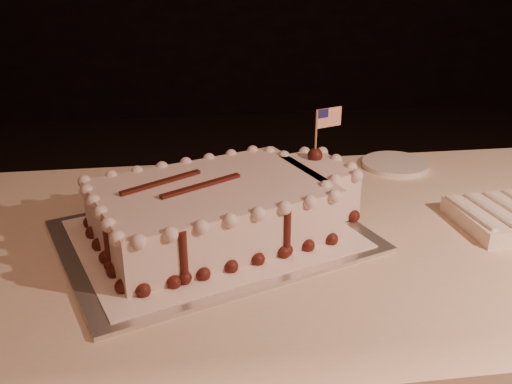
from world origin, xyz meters
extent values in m
cube|color=silver|center=(-0.17, 0.61, 0.75)|extent=(0.64, 0.56, 0.01)
cube|color=white|center=(-0.17, 0.61, 0.76)|extent=(0.57, 0.50, 0.00)
cube|color=silver|center=(-0.17, 0.61, 0.81)|extent=(0.47, 0.39, 0.09)
cube|color=silver|center=(0.04, 0.69, 0.81)|extent=(0.14, 0.18, 0.09)
sphere|color=#4B1812|center=(-0.29, 0.43, 0.77)|extent=(0.02, 0.02, 0.02)
sphere|color=#4B1812|center=(-0.24, 0.44, 0.77)|extent=(0.02, 0.02, 0.02)
sphere|color=#4B1812|center=(-0.20, 0.46, 0.77)|extent=(0.02, 0.02, 0.02)
sphere|color=#4B1812|center=(-0.15, 0.48, 0.77)|extent=(0.02, 0.02, 0.02)
sphere|color=#4B1812|center=(-0.11, 0.49, 0.77)|extent=(0.02, 0.02, 0.02)
sphere|color=#4B1812|center=(-0.06, 0.51, 0.77)|extent=(0.02, 0.02, 0.02)
sphere|color=#4B1812|center=(-0.01, 0.53, 0.77)|extent=(0.02, 0.02, 0.02)
sphere|color=#4B1812|center=(0.03, 0.54, 0.77)|extent=(0.02, 0.02, 0.02)
sphere|color=#4B1812|center=(0.03, 0.59, 0.77)|extent=(0.02, 0.02, 0.02)
sphere|color=#4B1812|center=(0.05, 0.61, 0.77)|extent=(0.02, 0.02, 0.02)
sphere|color=#4B1812|center=(0.10, 0.63, 0.77)|extent=(0.02, 0.02, 0.02)
sphere|color=#4B1812|center=(0.10, 0.67, 0.77)|extent=(0.02, 0.02, 0.02)
sphere|color=#4B1812|center=(0.08, 0.71, 0.77)|extent=(0.02, 0.02, 0.02)
sphere|color=#4B1812|center=(0.07, 0.76, 0.77)|extent=(0.02, 0.02, 0.02)
sphere|color=#4B1812|center=(0.03, 0.77, 0.77)|extent=(0.02, 0.02, 0.02)
sphere|color=#4B1812|center=(-0.02, 0.75, 0.77)|extent=(0.02, 0.02, 0.02)
sphere|color=#4B1812|center=(-0.04, 0.78, 0.77)|extent=(0.02, 0.02, 0.02)
sphere|color=#4B1812|center=(-0.08, 0.79, 0.77)|extent=(0.02, 0.02, 0.02)
sphere|color=#4B1812|center=(-0.12, 0.77, 0.77)|extent=(0.02, 0.02, 0.02)
sphere|color=#4B1812|center=(-0.17, 0.75, 0.77)|extent=(0.02, 0.02, 0.02)
sphere|color=#4B1812|center=(-0.21, 0.74, 0.77)|extent=(0.02, 0.02, 0.02)
sphere|color=#4B1812|center=(-0.26, 0.72, 0.77)|extent=(0.02, 0.02, 0.02)
sphere|color=#4B1812|center=(-0.31, 0.70, 0.77)|extent=(0.02, 0.02, 0.02)
sphere|color=#4B1812|center=(-0.35, 0.69, 0.77)|extent=(0.02, 0.02, 0.02)
sphere|color=#4B1812|center=(-0.40, 0.67, 0.77)|extent=(0.02, 0.02, 0.02)
sphere|color=#4B1812|center=(-0.39, 0.63, 0.77)|extent=(0.02, 0.02, 0.02)
sphere|color=#4B1812|center=(-0.37, 0.58, 0.77)|extent=(0.02, 0.02, 0.02)
sphere|color=#4B1812|center=(-0.36, 0.53, 0.77)|extent=(0.02, 0.02, 0.02)
sphere|color=#4B1812|center=(-0.34, 0.49, 0.77)|extent=(0.02, 0.02, 0.02)
sphere|color=#4B1812|center=(-0.32, 0.44, 0.77)|extent=(0.02, 0.02, 0.02)
sphere|color=silver|center=(-0.29, 0.43, 0.85)|extent=(0.02, 0.02, 0.02)
sphere|color=silver|center=(-0.24, 0.44, 0.85)|extent=(0.02, 0.02, 0.02)
sphere|color=silver|center=(-0.20, 0.46, 0.85)|extent=(0.02, 0.02, 0.02)
sphere|color=silver|center=(-0.15, 0.48, 0.85)|extent=(0.02, 0.02, 0.02)
sphere|color=silver|center=(-0.11, 0.49, 0.85)|extent=(0.02, 0.02, 0.02)
sphere|color=silver|center=(-0.06, 0.51, 0.85)|extent=(0.02, 0.02, 0.02)
sphere|color=silver|center=(-0.01, 0.53, 0.85)|extent=(0.02, 0.02, 0.02)
sphere|color=silver|center=(0.03, 0.54, 0.85)|extent=(0.02, 0.02, 0.02)
sphere|color=silver|center=(0.03, 0.59, 0.85)|extent=(0.02, 0.02, 0.02)
sphere|color=silver|center=(0.05, 0.61, 0.85)|extent=(0.02, 0.02, 0.02)
sphere|color=silver|center=(0.10, 0.63, 0.85)|extent=(0.02, 0.02, 0.02)
sphere|color=silver|center=(0.10, 0.67, 0.85)|extent=(0.02, 0.02, 0.02)
sphere|color=silver|center=(0.08, 0.71, 0.85)|extent=(0.02, 0.02, 0.02)
sphere|color=silver|center=(0.07, 0.76, 0.85)|extent=(0.02, 0.02, 0.02)
sphere|color=silver|center=(0.03, 0.77, 0.85)|extent=(0.02, 0.02, 0.02)
sphere|color=silver|center=(-0.02, 0.75, 0.85)|extent=(0.02, 0.02, 0.02)
sphere|color=silver|center=(-0.04, 0.78, 0.85)|extent=(0.02, 0.02, 0.02)
sphere|color=silver|center=(-0.08, 0.79, 0.85)|extent=(0.02, 0.02, 0.02)
sphere|color=silver|center=(-0.12, 0.77, 0.85)|extent=(0.02, 0.02, 0.02)
sphere|color=silver|center=(-0.17, 0.75, 0.85)|extent=(0.02, 0.02, 0.02)
sphere|color=silver|center=(-0.21, 0.74, 0.85)|extent=(0.02, 0.02, 0.02)
sphere|color=silver|center=(-0.26, 0.72, 0.85)|extent=(0.02, 0.02, 0.02)
sphere|color=silver|center=(-0.31, 0.70, 0.85)|extent=(0.02, 0.02, 0.02)
sphere|color=silver|center=(-0.35, 0.69, 0.85)|extent=(0.02, 0.02, 0.02)
sphere|color=silver|center=(-0.40, 0.67, 0.85)|extent=(0.02, 0.02, 0.02)
sphere|color=silver|center=(-0.39, 0.63, 0.85)|extent=(0.02, 0.02, 0.02)
sphere|color=silver|center=(-0.37, 0.58, 0.85)|extent=(0.02, 0.02, 0.02)
sphere|color=silver|center=(-0.36, 0.53, 0.85)|extent=(0.02, 0.02, 0.02)
sphere|color=silver|center=(-0.34, 0.49, 0.85)|extent=(0.02, 0.02, 0.02)
sphere|color=silver|center=(-0.32, 0.44, 0.85)|extent=(0.02, 0.02, 0.02)
cylinder|color=#4B1812|center=(-0.23, 0.45, 0.81)|extent=(0.01, 0.01, 0.09)
sphere|color=#4B1812|center=(-0.23, 0.45, 0.77)|extent=(0.02, 0.02, 0.02)
cylinder|color=#4B1812|center=(-0.05, 0.51, 0.81)|extent=(0.01, 0.01, 0.09)
sphere|color=#4B1812|center=(-0.05, 0.51, 0.77)|extent=(0.02, 0.02, 0.02)
cylinder|color=#4B1812|center=(0.05, 0.61, 0.81)|extent=(0.01, 0.01, 0.09)
sphere|color=#4B1812|center=(0.05, 0.61, 0.77)|extent=(0.02, 0.02, 0.02)
cylinder|color=#4B1812|center=(0.07, 0.74, 0.81)|extent=(0.01, 0.01, 0.09)
sphere|color=#4B1812|center=(0.07, 0.74, 0.77)|extent=(0.02, 0.02, 0.02)
cylinder|color=#4B1812|center=(-0.05, 0.80, 0.81)|extent=(0.01, 0.01, 0.09)
sphere|color=#4B1812|center=(-0.05, 0.80, 0.77)|extent=(0.02, 0.02, 0.02)
cylinder|color=#4B1812|center=(-0.22, 0.73, 0.81)|extent=(0.01, 0.01, 0.09)
sphere|color=#4B1812|center=(-0.22, 0.73, 0.77)|extent=(0.02, 0.02, 0.02)
cylinder|color=#4B1812|center=(-0.39, 0.67, 0.81)|extent=(0.01, 0.01, 0.09)
sphere|color=#4B1812|center=(-0.39, 0.67, 0.77)|extent=(0.02, 0.02, 0.02)
cylinder|color=#4B1812|center=(-0.35, 0.50, 0.81)|extent=(0.01, 0.01, 0.09)
sphere|color=#4B1812|center=(-0.35, 0.50, 0.77)|extent=(0.02, 0.02, 0.02)
cube|color=#4B1812|center=(-0.26, 0.63, 0.86)|extent=(0.14, 0.10, 0.01)
cube|color=#4B1812|center=(-0.19, 0.60, 0.86)|extent=(0.15, 0.09, 0.01)
sphere|color=#4B1812|center=(0.04, 0.72, 0.86)|extent=(0.03, 0.03, 0.03)
cylinder|color=#AA7948|center=(0.04, 0.72, 0.90)|extent=(0.00, 0.00, 0.11)
cube|color=red|center=(0.07, 0.73, 0.94)|extent=(0.05, 0.02, 0.04)
cube|color=navy|center=(0.05, 0.72, 0.95)|extent=(0.02, 0.01, 0.02)
cube|color=white|center=(0.31, 0.58, 0.79)|extent=(0.03, 0.15, 0.01)
cube|color=white|center=(0.35, 0.58, 0.79)|extent=(0.03, 0.15, 0.01)
cube|color=white|center=(0.39, 0.59, 0.79)|extent=(0.03, 0.15, 0.01)
cylinder|color=white|center=(0.29, 0.91, 0.76)|extent=(0.16, 0.16, 0.01)
camera|label=1|loc=(-0.22, -0.32, 1.25)|focal=40.00mm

